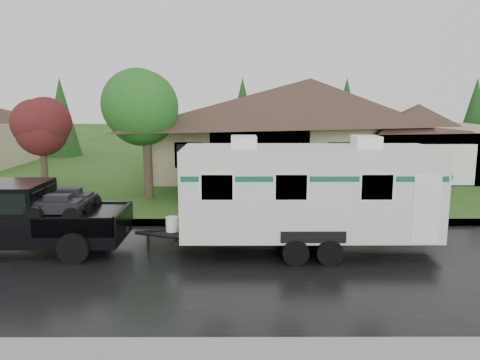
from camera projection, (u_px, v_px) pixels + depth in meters
name	position (u px, v px, depth m)	size (l,w,h in m)	color
ground	(310.00, 243.00, 15.02)	(140.00, 140.00, 0.00)	#254F18
road	(321.00, 265.00, 13.05)	(140.00, 8.00, 0.01)	black
curb	(301.00, 222.00, 17.22)	(140.00, 0.50, 0.15)	gray
lawn	(275.00, 170.00, 29.78)	(140.00, 26.00, 0.15)	#254F18
house_main	(315.00, 115.00, 28.03)	(19.44, 10.80, 6.90)	gray
tree_left_green	(146.00, 110.00, 20.47)	(3.44, 3.44, 5.69)	#382B1E
tree_red	(41.00, 128.00, 23.00)	(2.61, 2.61, 4.32)	#382B1E
shrub_row	(322.00, 176.00, 24.07)	(13.60, 1.00, 1.00)	#143814
pickup_truck	(14.00, 215.00, 14.04)	(6.34, 2.41, 2.11)	black
travel_trailer	(307.00, 191.00, 13.94)	(7.82, 2.75, 3.51)	silver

